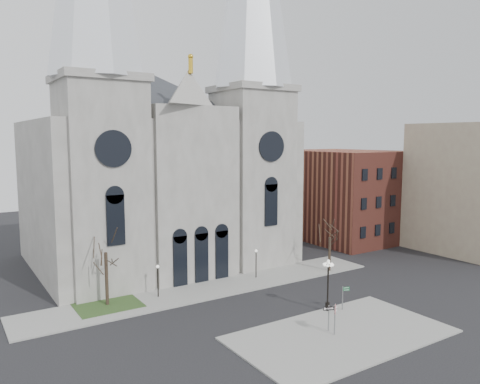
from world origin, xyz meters
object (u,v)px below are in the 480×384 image
stop_sign (335,313)px  globe_lamp (328,279)px  one_way_sign (329,314)px  street_name_sign (343,296)px

stop_sign → globe_lamp: 5.54m
stop_sign → globe_lamp: bearing=31.5°
one_way_sign → street_name_sign: size_ratio=0.98×
globe_lamp → one_way_sign: (-3.19, -3.49, -1.54)m
stop_sign → one_way_sign: size_ratio=1.19×
street_name_sign → globe_lamp: bearing=172.1°
globe_lamp → street_name_sign: globe_lamp is taller
stop_sign → street_name_sign: bearing=16.9°
one_way_sign → stop_sign: bearing=-76.0°
globe_lamp → one_way_sign: bearing=-132.5°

